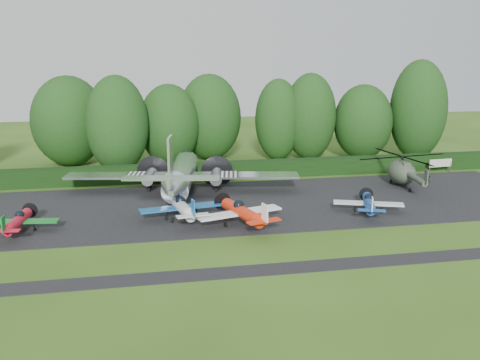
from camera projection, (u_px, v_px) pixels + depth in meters
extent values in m
plane|color=#294914|center=(220.00, 242.00, 41.93)|extent=(160.00, 160.00, 0.00)
cube|color=black|center=(205.00, 207.00, 51.47)|extent=(70.00, 18.00, 0.01)
cube|color=black|center=(234.00, 272.00, 36.20)|extent=(70.00, 2.00, 0.00)
cube|color=black|center=(193.00, 180.00, 61.97)|extent=(90.00, 1.60, 2.00)
cylinder|color=silver|center=(181.00, 175.00, 55.27)|extent=(2.56, 13.37, 2.56)
cone|color=silver|center=(176.00, 161.00, 62.41)|extent=(2.56, 1.67, 2.56)
cone|color=silver|center=(189.00, 189.00, 47.48)|extent=(2.56, 3.34, 2.56)
sphere|color=black|center=(177.00, 158.00, 61.26)|extent=(1.67, 1.67, 1.67)
cube|color=silver|center=(181.00, 176.00, 56.41)|extent=(24.51, 2.67, 0.25)
cube|color=white|center=(138.00, 176.00, 55.56)|extent=(2.90, 2.79, 0.06)
cube|color=white|center=(222.00, 173.00, 57.19)|extent=(2.90, 2.79, 0.06)
cylinder|color=silver|center=(146.00, 178.00, 56.46)|extent=(1.23, 3.57, 1.23)
cylinder|color=silver|center=(213.00, 175.00, 57.76)|extent=(1.23, 3.57, 1.23)
cylinder|color=black|center=(146.00, 173.00, 58.86)|extent=(3.57, 0.03, 3.57)
cylinder|color=black|center=(210.00, 170.00, 60.15)|extent=(3.57, 0.03, 3.57)
cube|color=silver|center=(189.00, 178.00, 46.34)|extent=(8.36, 1.56, 0.16)
cube|color=silver|center=(189.00, 161.00, 45.65)|extent=(0.20, 2.45, 4.23)
cylinder|color=black|center=(147.00, 190.00, 56.33)|extent=(0.28, 1.00, 1.00)
cylinder|color=black|center=(214.00, 187.00, 57.63)|extent=(0.28, 1.00, 1.00)
cylinder|color=black|center=(191.00, 220.00, 46.78)|extent=(0.20, 0.49, 0.49)
cylinder|color=red|center=(18.00, 222.00, 43.79)|extent=(0.87, 4.96, 0.87)
sphere|color=black|center=(19.00, 215.00, 44.21)|extent=(0.76, 0.76, 0.76)
cube|color=#117323|center=(19.00, 221.00, 44.25)|extent=(6.32, 1.17, 0.13)
cube|color=red|center=(9.00, 231.00, 40.90)|extent=(2.35, 0.63, 0.09)
cube|color=#117323|center=(8.00, 224.00, 40.67)|extent=(0.09, 0.72, 1.17)
cylinder|color=black|center=(25.00, 210.00, 46.85)|extent=(1.35, 0.02, 1.35)
cylinder|color=black|center=(4.00, 231.00, 44.03)|extent=(0.13, 0.40, 0.40)
cylinder|color=black|center=(34.00, 229.00, 44.46)|extent=(0.13, 0.40, 0.40)
cylinder|color=black|center=(24.00, 223.00, 46.23)|extent=(0.11, 0.36, 0.36)
cylinder|color=silver|center=(182.00, 207.00, 47.19)|extent=(1.01, 5.80, 1.01)
sphere|color=black|center=(182.00, 200.00, 47.68)|extent=(0.89, 0.89, 0.89)
cube|color=#195698|center=(182.00, 207.00, 47.73)|extent=(7.38, 1.37, 0.15)
cube|color=silver|center=(186.00, 216.00, 43.81)|extent=(2.74, 0.74, 0.11)
cube|color=#195698|center=(186.00, 208.00, 43.55)|extent=(0.11, 0.84, 1.37)
cylinder|color=black|center=(179.00, 196.00, 50.76)|extent=(1.58, 0.02, 1.58)
cylinder|color=black|center=(167.00, 218.00, 47.47)|extent=(0.15, 0.46, 0.46)
cylinder|color=black|center=(198.00, 216.00, 47.97)|extent=(0.15, 0.46, 0.46)
cylinder|color=black|center=(180.00, 209.00, 50.04)|extent=(0.13, 0.42, 0.42)
cylinder|color=red|center=(242.00, 212.00, 45.48)|extent=(1.06, 6.07, 1.06)
sphere|color=black|center=(241.00, 205.00, 45.99)|extent=(0.93, 0.93, 0.93)
cube|color=white|center=(241.00, 212.00, 46.05)|extent=(7.73, 1.44, 0.15)
cube|color=red|center=(251.00, 223.00, 41.93)|extent=(2.87, 0.77, 0.11)
cube|color=white|center=(252.00, 214.00, 41.66)|extent=(0.11, 0.88, 1.44)
cylinder|color=black|center=(234.00, 200.00, 49.22)|extent=(1.66, 0.02, 1.66)
cylinder|color=black|center=(225.00, 224.00, 45.77)|extent=(0.15, 0.49, 0.49)
cylinder|color=black|center=(258.00, 222.00, 46.30)|extent=(0.15, 0.49, 0.49)
cylinder|color=black|center=(236.00, 214.00, 48.47)|extent=(0.13, 0.44, 0.44)
cylinder|color=navy|center=(369.00, 203.00, 49.00)|extent=(0.87, 4.99, 0.87)
sphere|color=black|center=(367.00, 197.00, 49.42)|extent=(0.76, 0.76, 0.76)
cube|color=silver|center=(367.00, 203.00, 49.46)|extent=(6.36, 1.18, 0.13)
cube|color=navy|center=(383.00, 210.00, 46.08)|extent=(2.36, 0.64, 0.09)
cube|color=silver|center=(384.00, 204.00, 45.86)|extent=(0.09, 0.73, 1.18)
cylinder|color=black|center=(355.00, 194.00, 52.07)|extent=(1.36, 0.02, 1.36)
cylinder|color=black|center=(355.00, 212.00, 49.24)|extent=(0.13, 0.40, 0.40)
cylinder|color=black|center=(379.00, 210.00, 49.67)|extent=(0.13, 0.40, 0.40)
cylinder|color=black|center=(358.00, 205.00, 51.45)|extent=(0.11, 0.36, 0.36)
ellipsoid|color=#323B2D|center=(402.00, 172.00, 59.01)|extent=(2.75, 5.03, 2.63)
cylinder|color=#323B2D|center=(420.00, 178.00, 55.16)|extent=(0.62, 5.28, 0.62)
cube|color=#323B2D|center=(435.00, 176.00, 52.37)|extent=(0.11, 0.79, 1.41)
cylinder|color=black|center=(402.00, 160.00, 58.70)|extent=(0.26, 0.26, 0.70)
cylinder|color=black|center=(403.00, 157.00, 58.60)|extent=(0.62, 0.62, 0.22)
cylinder|color=black|center=(403.00, 157.00, 58.60)|extent=(10.56, 10.56, 0.05)
cube|color=#323B2D|center=(405.00, 164.00, 58.10)|extent=(0.79, 1.76, 0.62)
ellipsoid|color=black|center=(396.00, 168.00, 60.33)|extent=(1.67, 1.67, 1.51)
cylinder|color=black|center=(390.00, 182.00, 59.83)|extent=(0.16, 0.49, 0.49)
cylinder|color=black|center=(405.00, 182.00, 60.15)|extent=(0.16, 0.49, 0.49)
cylinder|color=black|center=(413.00, 190.00, 56.64)|extent=(0.14, 0.42, 0.42)
cylinder|color=#3F3326|center=(429.00, 169.00, 65.18)|extent=(0.12, 0.12, 1.16)
cylinder|color=#3F3326|center=(451.00, 168.00, 65.71)|extent=(0.12, 0.12, 1.16)
cube|color=beige|center=(441.00, 163.00, 65.28)|extent=(3.09, 0.08, 0.97)
cylinder|color=black|center=(119.00, 157.00, 65.35)|extent=(0.70, 0.70, 3.89)
ellipsoid|color=#133310|center=(117.00, 125.00, 64.41)|extent=(7.49, 7.49, 11.89)
cylinder|color=black|center=(278.00, 147.00, 73.31)|extent=(0.70, 0.70, 3.61)
ellipsoid|color=#133310|center=(278.00, 120.00, 72.43)|extent=(6.24, 6.24, 11.03)
cylinder|color=black|center=(210.00, 145.00, 73.53)|extent=(0.70, 0.70, 3.81)
ellipsoid|color=#133310|center=(210.00, 117.00, 72.60)|extent=(8.58, 8.58, 11.65)
cylinder|color=black|center=(309.00, 145.00, 73.56)|extent=(0.70, 0.70, 3.85)
ellipsoid|color=#133310|center=(310.00, 117.00, 72.62)|extent=(7.10, 7.10, 11.78)
cylinder|color=black|center=(69.00, 152.00, 70.58)|extent=(0.70, 0.70, 3.19)
ellipsoid|color=#133310|center=(67.00, 127.00, 69.80)|extent=(6.31, 6.31, 9.74)
cylinder|color=black|center=(170.00, 152.00, 69.89)|extent=(0.70, 0.70, 3.45)
ellipsoid|color=#133310|center=(169.00, 125.00, 69.06)|extent=(7.79, 7.79, 10.55)
cylinder|color=black|center=(362.00, 147.00, 73.85)|extent=(0.70, 0.70, 3.35)
ellipsoid|color=#133310|center=(363.00, 122.00, 73.04)|extent=(7.94, 7.94, 10.24)
cylinder|color=black|center=(416.00, 143.00, 73.76)|extent=(0.70, 0.70, 4.43)
ellipsoid|color=#133310|center=(418.00, 110.00, 72.69)|extent=(7.62, 7.62, 13.54)
cylinder|color=black|center=(71.00, 151.00, 69.60)|extent=(0.70, 0.70, 3.80)
ellipsoid|color=#133310|center=(69.00, 121.00, 68.68)|extent=(9.53, 9.53, 11.62)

